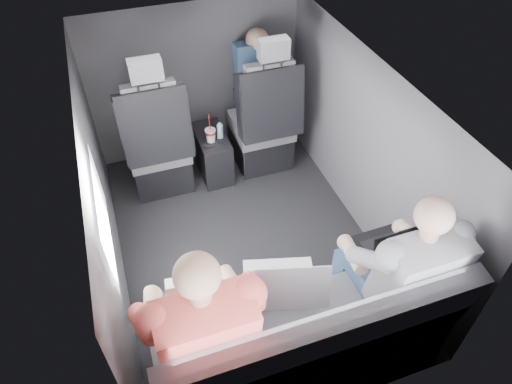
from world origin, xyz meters
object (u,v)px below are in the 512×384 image
object	(u,v)px
front_seat_right	(264,127)
passenger_rear_right	(398,268)
laptop_silver	(284,282)
center_console	(213,154)
passenger_rear_left	(202,327)
soda_cup	(211,135)
laptop_white	(195,294)
passenger_front_right	(257,76)
front_seat_left	(158,149)
laptop_black	(386,244)
rear_bench	(304,346)
water_bottle	(220,131)

from	to	relation	value
front_seat_right	passenger_rear_right	bearing A→B (deg)	-86.12
front_seat_right	laptop_silver	world-z (taller)	front_seat_right
front_seat_right	passenger_rear_right	xyz separation A→B (m)	(0.12, -1.81, 0.24)
center_console	passenger_rear_left	xyz separation A→B (m)	(-0.53, -1.85, 0.46)
soda_cup	laptop_white	distance (m)	1.63
passenger_rear_right	passenger_front_right	bearing A→B (deg)	92.49
front_seat_left	laptop_black	bearing A→B (deg)	-56.91
laptop_white	passenger_rear_left	bearing A→B (deg)	-93.51
laptop_black	soda_cup	bearing A→B (deg)	111.95
laptop_white	passenger_front_right	bearing A→B (deg)	61.67
front_seat_left	passenger_rear_left	xyz separation A→B (m)	(-0.08, -1.81, 0.26)
rear_bench	soda_cup	bearing A→B (deg)	90.76
rear_bench	water_bottle	size ratio (longest dim) A/B	10.98
front_seat_left	rear_bench	size ratio (longest dim) A/B	0.79
front_seat_left	passenger_front_right	bearing A→B (deg)	15.46
laptop_white	passenger_front_right	distance (m)	2.11
passenger_front_right	passenger_rear_right	bearing A→B (deg)	-87.51
soda_cup	front_seat_left	bearing A→B (deg)	173.32
passenger_rear_right	passenger_rear_left	bearing A→B (deg)	-179.96
front_seat_left	soda_cup	distance (m)	0.43
laptop_silver	passenger_rear_right	size ratio (longest dim) A/B	0.36
laptop_black	laptop_white	bearing A→B (deg)	178.24
front_seat_left	water_bottle	distance (m)	0.52
center_console	soda_cup	xyz separation A→B (m)	(-0.02, -0.09, 0.27)
front_seat_right	laptop_black	bearing A→B (deg)	-84.32
passenger_rear_right	laptop_silver	bearing A→B (deg)	168.96
front_seat_right	soda_cup	distance (m)	0.48
laptop_silver	passenger_front_right	world-z (taller)	passenger_front_right
soda_cup	passenger_rear_left	xyz separation A→B (m)	(-0.51, -1.76, 0.19)
center_console	rear_bench	bearing A→B (deg)	-90.00
center_console	passenger_front_right	distance (m)	0.76
rear_bench	laptop_black	distance (m)	0.74
front_seat_right	laptop_silver	distance (m)	1.77
laptop_black	passenger_front_right	distance (m)	1.90
soda_cup	rear_bench	bearing A→B (deg)	-89.24
laptop_black	passenger_rear_left	size ratio (longest dim) A/B	0.23
soda_cup	passenger_front_right	distance (m)	0.65
water_bottle	passenger_rear_right	world-z (taller)	passenger_rear_right
laptop_white	water_bottle	bearing A→B (deg)	69.79
laptop_black	passenger_rear_right	world-z (taller)	passenger_rear_right
front_seat_right	rear_bench	world-z (taller)	front_seat_right
center_console	passenger_rear_left	world-z (taller)	passenger_rear_left
center_console	passenger_front_right	xyz separation A→B (m)	(0.48, 0.22, 0.54)
laptop_black	passenger_rear_right	size ratio (longest dim) A/B	0.24
soda_cup	laptop_silver	distance (m)	1.64
center_console	soda_cup	world-z (taller)	soda_cup
front_seat_right	laptop_white	bearing A→B (deg)	-121.21
center_console	passenger_rear_left	bearing A→B (deg)	-105.99
front_seat_right	rear_bench	xyz separation A→B (m)	(-0.45, -1.90, -0.09)
center_console	laptop_silver	size ratio (longest dim) A/B	1.07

